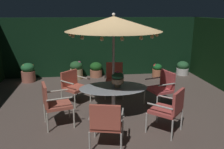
% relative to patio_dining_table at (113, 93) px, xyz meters
% --- Properties ---
extents(ground_plane, '(8.17, 7.91, 0.02)m').
position_rel_patio_dining_table_xyz_m(ground_plane, '(0.04, 0.09, -0.61)').
color(ground_plane, brown).
extents(hedge_backdrop_rear, '(8.17, 0.30, 2.30)m').
position_rel_patio_dining_table_xyz_m(hedge_backdrop_rear, '(0.04, 3.89, 0.55)').
color(hedge_backdrop_rear, black).
rests_on(hedge_backdrop_rear, ground_plane).
extents(patio_dining_table, '(1.68, 1.10, 0.75)m').
position_rel_patio_dining_table_xyz_m(patio_dining_table, '(0.00, 0.00, 0.00)').
color(patio_dining_table, '#B7AEAC').
rests_on(patio_dining_table, ground_plane).
extents(patio_umbrella, '(2.22, 2.22, 2.51)m').
position_rel_patio_dining_table_xyz_m(patio_umbrella, '(0.00, 0.00, 1.66)').
color(patio_umbrella, '#B7AFA8').
rests_on(patio_umbrella, ground_plane).
extents(centerpiece_planter, '(0.30, 0.30, 0.40)m').
position_rel_patio_dining_table_xyz_m(centerpiece_planter, '(0.10, 0.01, 0.37)').
color(centerpiece_planter, tan).
rests_on(centerpiece_planter, patio_dining_table).
extents(patio_chair_north, '(0.65, 0.69, 1.01)m').
position_rel_patio_dining_table_xyz_m(patio_chair_north, '(0.23, 1.44, -0.04)').
color(patio_chair_north, '#B6ADA6').
rests_on(patio_chair_north, ground_plane).
extents(patio_chair_northeast, '(0.85, 0.85, 0.90)m').
position_rel_patio_dining_table_xyz_m(patio_chair_northeast, '(-1.01, 1.03, -0.08)').
color(patio_chair_northeast, '#B8B7A4').
rests_on(patio_chair_northeast, ground_plane).
extents(patio_chair_east, '(0.73, 0.69, 1.02)m').
position_rel_patio_dining_table_xyz_m(patio_chair_east, '(-1.41, -0.36, -0.01)').
color(patio_chair_east, '#BCB6A6').
rests_on(patio_chair_east, ground_plane).
extents(patio_chair_southeast, '(0.73, 0.71, 0.96)m').
position_rel_patio_dining_table_xyz_m(patio_chair_southeast, '(-0.33, -1.41, -0.04)').
color(patio_chair_southeast, '#B5AFA6').
rests_on(patio_chair_southeast, ground_plane).
extents(patio_chair_south, '(0.84, 0.84, 0.99)m').
position_rel_patio_dining_table_xyz_m(patio_chair_south, '(1.06, -0.99, -0.02)').
color(patio_chair_south, '#B3AEA8').
rests_on(patio_chair_south, ground_plane).
extents(patio_chair_southwest, '(0.71, 0.78, 0.98)m').
position_rel_patio_dining_table_xyz_m(patio_chair_southwest, '(1.39, 0.40, -0.01)').
color(patio_chair_southwest, '#B2B3AA').
rests_on(patio_chair_southwest, ground_plane).
extents(potted_plant_back_left, '(0.48, 0.48, 0.59)m').
position_rel_patio_dining_table_xyz_m(potted_plant_back_left, '(-0.21, 3.59, -0.30)').
color(potted_plant_back_left, '#A96448').
rests_on(potted_plant_back_left, ground_plane).
extents(potted_plant_right_far, '(0.49, 0.49, 0.70)m').
position_rel_patio_dining_table_xyz_m(potted_plant_right_far, '(-2.74, 3.25, -0.25)').
color(potted_plant_right_far, '#A65E4C').
rests_on(potted_plant_right_far, ground_plane).
extents(potted_plant_back_right, '(0.49, 0.49, 0.56)m').
position_rel_patio_dining_table_xyz_m(potted_plant_back_right, '(3.34, 3.42, -0.32)').
color(potted_plant_back_right, beige).
rests_on(potted_plant_back_right, ground_plane).
extents(potted_plant_right_near, '(0.48, 0.48, 0.68)m').
position_rel_patio_dining_table_xyz_m(potted_plant_right_near, '(-0.98, 3.43, -0.25)').
color(potted_plant_right_near, tan).
rests_on(potted_plant_right_near, ground_plane).
extents(potted_plant_left_near, '(0.39, 0.39, 0.53)m').
position_rel_patio_dining_table_xyz_m(potted_plant_left_near, '(2.20, 3.21, -0.34)').
color(potted_plant_left_near, '#AC6242').
rests_on(potted_plant_left_near, ground_plane).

